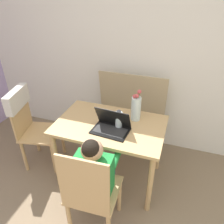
% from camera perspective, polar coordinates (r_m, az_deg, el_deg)
% --- Properties ---
extents(wall_back, '(6.40, 0.05, 2.50)m').
position_cam_1_polar(wall_back, '(2.57, 10.53, 15.85)').
color(wall_back, white).
rests_on(wall_back, ground_plane).
extents(dining_table, '(1.06, 0.68, 0.71)m').
position_cam_1_polar(dining_table, '(2.18, -0.51, -5.29)').
color(dining_table, tan).
rests_on(dining_table, ground_plane).
extents(chair_occupied, '(0.42, 0.42, 0.94)m').
position_cam_1_polar(chair_occupied, '(1.84, -5.52, -20.38)').
color(chair_occupied, tan).
rests_on(chair_occupied, ground_plane).
extents(chair_spare, '(0.51, 0.48, 0.95)m').
position_cam_1_polar(chair_spare, '(2.55, -21.24, -1.24)').
color(chair_spare, tan).
rests_on(chair_spare, ground_plane).
extents(person_seated, '(0.32, 0.43, 0.95)m').
position_cam_1_polar(person_seated, '(1.83, -4.18, -14.94)').
color(person_seated, '#1E8438').
rests_on(person_seated, ground_plane).
extents(laptop, '(0.35, 0.25, 0.21)m').
position_cam_1_polar(laptop, '(2.02, -0.15, -3.50)').
color(laptop, black).
rests_on(laptop, dining_table).
extents(flower_vase, '(0.10, 0.10, 0.32)m').
position_cam_1_polar(flower_vase, '(2.14, 6.29, 1.23)').
color(flower_vase, silver).
rests_on(flower_vase, dining_table).
extents(water_bottle, '(0.07, 0.07, 0.18)m').
position_cam_1_polar(water_bottle, '(2.03, 1.78, -2.00)').
color(water_bottle, silver).
rests_on(water_bottle, dining_table).
extents(cardboard_panel, '(0.81, 0.16, 1.00)m').
position_cam_1_polar(cardboard_panel, '(2.77, 5.19, 0.50)').
color(cardboard_panel, tan).
rests_on(cardboard_panel, ground_plane).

